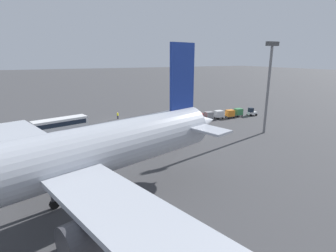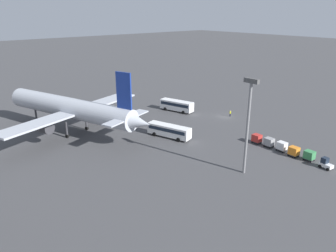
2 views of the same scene
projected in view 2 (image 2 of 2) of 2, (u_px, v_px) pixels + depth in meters
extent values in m
plane|color=#424244|center=(225.00, 117.00, 93.67)|extent=(600.00, 600.00, 0.00)
cylinder|color=#B2B7C1|center=(69.00, 108.00, 79.58)|extent=(38.13, 16.31, 4.93)
cone|color=#B2B7C1|center=(17.00, 97.00, 89.76)|extent=(6.58, 6.10, 4.68)
cone|color=#B2B7C1|center=(138.00, 122.00, 69.27)|extent=(7.44, 6.16, 4.43)
cube|color=#B2B7C1|center=(35.00, 124.00, 69.79)|extent=(10.11, 18.37, 0.44)
cube|color=#B2B7C1|center=(107.00, 101.00, 87.87)|extent=(10.11, 18.37, 0.44)
cube|color=navy|center=(124.00, 91.00, 68.82)|extent=(3.77, 1.50, 7.88)
cube|color=#B2B7C1|center=(126.00, 118.00, 70.61)|extent=(6.44, 13.02, 0.28)
cylinder|color=#38383D|center=(43.00, 127.00, 73.01)|extent=(5.22, 3.98, 2.71)
cylinder|color=#38383D|center=(97.00, 108.00, 86.85)|extent=(5.22, 3.98, 2.71)
cylinder|color=#38383D|center=(36.00, 116.00, 87.76)|extent=(0.50, 0.50, 3.94)
cylinder|color=black|center=(37.00, 121.00, 88.27)|extent=(1.01, 0.75, 0.90)
cylinder|color=#38383D|center=(67.00, 130.00, 77.55)|extent=(0.50, 0.50, 3.94)
cylinder|color=black|center=(67.00, 136.00, 78.06)|extent=(1.01, 0.75, 0.90)
cylinder|color=#38383D|center=(86.00, 123.00, 82.67)|extent=(0.50, 0.50, 3.94)
cylinder|color=black|center=(87.00, 128.00, 83.18)|extent=(1.01, 0.75, 0.90)
cube|color=white|center=(177.00, 105.00, 98.20)|extent=(10.79, 5.46, 2.78)
cube|color=#192333|center=(177.00, 104.00, 98.04)|extent=(10.00, 5.27, 0.89)
cylinder|color=black|center=(165.00, 109.00, 99.22)|extent=(1.04, 0.55, 1.00)
cylinder|color=black|center=(170.00, 107.00, 101.49)|extent=(1.04, 0.55, 1.00)
cylinder|color=black|center=(183.00, 112.00, 95.80)|extent=(1.04, 0.55, 1.00)
cylinder|color=black|center=(188.00, 110.00, 98.08)|extent=(1.04, 0.55, 1.00)
cube|color=white|center=(169.00, 130.00, 78.00)|extent=(11.22, 5.66, 2.57)
cube|color=#192333|center=(169.00, 129.00, 77.85)|extent=(10.39, 5.44, 0.82)
cylinder|color=black|center=(154.00, 134.00, 79.06)|extent=(1.04, 0.58, 1.00)
cylinder|color=black|center=(161.00, 131.00, 81.21)|extent=(1.04, 0.58, 1.00)
cylinder|color=black|center=(178.00, 140.00, 75.61)|extent=(1.04, 0.58, 1.00)
cylinder|color=black|center=(184.00, 136.00, 77.77)|extent=(1.04, 0.58, 1.00)
cube|color=white|center=(326.00, 165.00, 62.94)|extent=(2.57, 1.65, 0.70)
cube|color=#192333|center=(325.00, 160.00, 62.97)|extent=(1.24, 1.32, 1.10)
cylinder|color=black|center=(320.00, 166.00, 63.38)|extent=(0.63, 0.31, 0.60)
cylinder|color=black|center=(324.00, 164.00, 64.08)|extent=(0.63, 0.31, 0.60)
cylinder|color=black|center=(328.00, 169.00, 62.04)|extent=(0.63, 0.31, 0.60)
cylinder|color=black|center=(332.00, 168.00, 62.73)|extent=(0.63, 0.31, 0.60)
cylinder|color=#1E1E2D|center=(230.00, 115.00, 93.78)|extent=(0.32, 0.32, 0.85)
cylinder|color=yellow|center=(230.00, 112.00, 93.53)|extent=(0.38, 0.38, 0.65)
sphere|color=tan|center=(230.00, 111.00, 93.38)|extent=(0.24, 0.24, 0.24)
cube|color=#38383D|center=(309.00, 159.00, 66.32)|extent=(2.06, 1.75, 0.10)
cube|color=#38844C|center=(309.00, 155.00, 66.04)|extent=(1.96, 1.67, 1.60)
cylinder|color=black|center=(303.00, 159.00, 66.59)|extent=(0.36, 0.13, 0.36)
cylinder|color=black|center=(307.00, 158.00, 67.34)|extent=(0.36, 0.13, 0.36)
cylinder|color=black|center=(310.00, 162.00, 65.46)|extent=(0.36, 0.13, 0.36)
cylinder|color=black|center=(314.00, 160.00, 66.21)|extent=(0.36, 0.13, 0.36)
cube|color=#38383D|center=(293.00, 154.00, 68.23)|extent=(2.06, 1.75, 0.10)
cube|color=orange|center=(294.00, 151.00, 67.95)|extent=(1.96, 1.67, 1.60)
cylinder|color=black|center=(288.00, 155.00, 68.50)|extent=(0.36, 0.13, 0.36)
cylinder|color=black|center=(292.00, 153.00, 69.25)|extent=(0.36, 0.13, 0.36)
cylinder|color=black|center=(295.00, 157.00, 67.38)|extent=(0.36, 0.13, 0.36)
cylinder|color=black|center=(298.00, 156.00, 68.12)|extent=(0.36, 0.13, 0.36)
cube|color=#38383D|center=(281.00, 149.00, 70.78)|extent=(2.06, 1.75, 0.10)
cube|color=silver|center=(282.00, 146.00, 70.49)|extent=(1.96, 1.67, 1.60)
cylinder|color=black|center=(277.00, 150.00, 71.04)|extent=(0.36, 0.13, 0.36)
cylinder|color=black|center=(280.00, 148.00, 71.79)|extent=(0.36, 0.13, 0.36)
cylinder|color=black|center=(283.00, 152.00, 69.92)|extent=(0.36, 0.13, 0.36)
cylinder|color=black|center=(286.00, 151.00, 70.67)|extent=(0.36, 0.13, 0.36)
cube|color=#38383D|center=(269.00, 145.00, 72.93)|extent=(2.06, 1.75, 0.10)
cube|color=gray|center=(269.00, 142.00, 72.64)|extent=(1.96, 1.67, 1.60)
cylinder|color=black|center=(264.00, 146.00, 73.19)|extent=(0.36, 0.13, 0.36)
cylinder|color=black|center=(268.00, 144.00, 73.94)|extent=(0.36, 0.13, 0.36)
cylinder|color=black|center=(270.00, 148.00, 72.07)|extent=(0.36, 0.13, 0.36)
cylinder|color=black|center=(273.00, 146.00, 72.82)|extent=(0.36, 0.13, 0.36)
cube|color=#38383D|center=(256.00, 141.00, 75.01)|extent=(2.06, 1.75, 0.10)
cube|color=#B72D28|center=(257.00, 138.00, 74.73)|extent=(1.96, 1.67, 1.60)
cylinder|color=black|center=(252.00, 142.00, 75.28)|extent=(0.36, 0.13, 0.36)
cylinder|color=black|center=(255.00, 141.00, 76.02)|extent=(0.36, 0.13, 0.36)
cylinder|color=black|center=(257.00, 144.00, 74.15)|extent=(0.36, 0.13, 0.36)
cylinder|color=black|center=(261.00, 143.00, 74.90)|extent=(0.36, 0.13, 0.36)
cylinder|color=slate|center=(247.00, 130.00, 58.66)|extent=(0.50, 0.50, 17.09)
cube|color=#4C4C4C|center=(252.00, 81.00, 55.66)|extent=(2.80, 0.70, 0.80)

